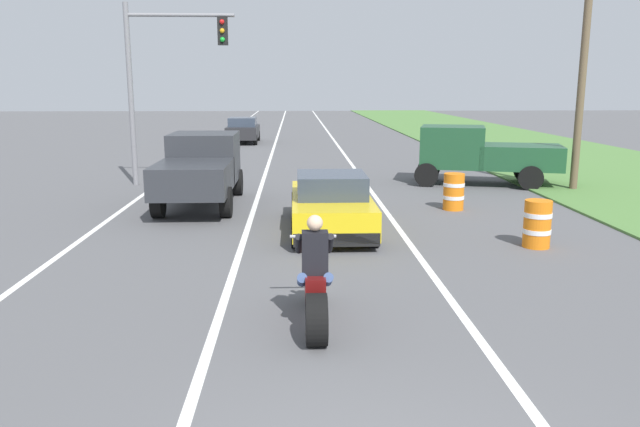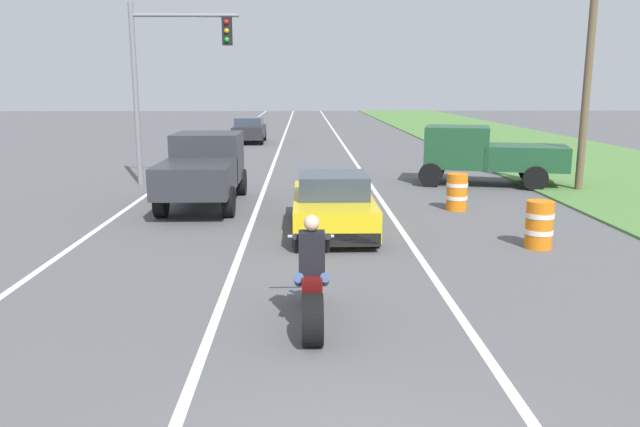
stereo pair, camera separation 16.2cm
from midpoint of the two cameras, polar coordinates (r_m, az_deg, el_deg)
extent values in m
cube|color=white|center=(24.67, -12.81, 3.62)|extent=(0.14, 120.00, 0.01)
cube|color=white|center=(24.31, 4.11, 3.77)|extent=(0.14, 120.00, 0.01)
cube|color=white|center=(24.23, -4.41, 3.73)|extent=(0.14, 120.00, 0.01)
cube|color=#517F3D|center=(27.23, 25.86, 3.53)|extent=(10.00, 120.00, 0.06)
cylinder|color=black|center=(8.22, -0.12, -9.72)|extent=(0.28, 0.69, 0.69)
cylinder|color=black|center=(9.68, -0.35, -6.56)|extent=(0.12, 0.63, 0.63)
cube|color=#590F0F|center=(8.90, -0.25, -6.21)|extent=(0.28, 1.10, 0.36)
cylinder|color=#B2B2B7|center=(9.50, -0.34, -4.61)|extent=(0.08, 0.36, 0.73)
cylinder|color=#A5A5AA|center=(9.37, -0.34, -2.12)|extent=(0.70, 0.05, 0.05)
cube|color=black|center=(8.55, -0.22, -3.62)|extent=(0.36, 0.24, 0.60)
sphere|color=beige|center=(8.44, -0.22, -0.87)|extent=(0.22, 0.22, 0.22)
cylinder|color=#384C7A|center=(8.69, -1.42, -6.12)|extent=(0.14, 0.47, 0.32)
cylinder|color=black|center=(8.82, -1.70, -2.80)|extent=(0.10, 0.51, 0.40)
cylinder|color=#384C7A|center=(8.69, 0.97, -6.10)|extent=(0.14, 0.47, 0.32)
cylinder|color=black|center=(8.83, 1.16, -2.78)|extent=(0.10, 0.51, 0.40)
cube|color=yellow|center=(14.53, 1.48, 0.51)|extent=(1.80, 4.30, 0.64)
cube|color=#333D4C|center=(14.23, 1.53, 2.64)|extent=(1.56, 1.70, 0.52)
cube|color=black|center=(12.59, 1.96, -2.37)|extent=(1.76, 0.20, 0.28)
cylinder|color=black|center=(16.12, -1.66, 0.87)|extent=(0.24, 0.64, 0.64)
cylinder|color=black|center=(16.20, 4.01, 0.90)|extent=(0.24, 0.64, 0.64)
cylinder|color=black|center=(12.99, -1.68, -1.78)|extent=(0.24, 0.64, 0.64)
cylinder|color=black|center=(13.09, 5.34, -1.73)|extent=(0.24, 0.64, 0.64)
cube|color=#2D3035|center=(18.65, -9.98, 5.16)|extent=(1.90, 2.10, 1.40)
cube|color=#333D4C|center=(18.95, -9.87, 6.44)|extent=(1.67, 0.29, 0.57)
cube|color=#2D3035|center=(16.48, -11.06, 3.22)|extent=(1.90, 2.70, 0.80)
cylinder|color=black|center=(19.69, -12.06, 2.83)|extent=(0.28, 0.80, 0.80)
cylinder|color=black|center=(19.44, -7.01, 2.89)|extent=(0.28, 0.80, 0.80)
cylinder|color=black|center=(16.45, -14.14, 1.02)|extent=(0.28, 0.80, 0.80)
cylinder|color=black|center=(16.16, -8.11, 1.07)|extent=(0.28, 0.80, 0.80)
cube|color=#1E4C2D|center=(21.92, 12.67, 6.00)|extent=(2.52, 2.38, 1.40)
cube|color=#333D4C|center=(21.89, 11.79, 7.05)|extent=(0.71, 1.69, 0.57)
cube|color=#1E4C2D|center=(22.03, 18.51, 4.93)|extent=(3.10, 2.53, 0.80)
cylinder|color=black|center=(21.18, 10.35, 3.51)|extent=(0.85, 0.48, 0.80)
cylinder|color=black|center=(22.91, 10.60, 4.11)|extent=(0.85, 0.48, 0.80)
cylinder|color=black|center=(21.27, 19.40, 3.07)|extent=(0.85, 0.48, 0.80)
cylinder|color=black|center=(22.99, 18.98, 3.70)|extent=(0.85, 0.48, 0.80)
cylinder|color=gray|center=(22.02, -16.37, 10.33)|extent=(0.18, 0.18, 6.00)
cylinder|color=gray|center=(21.76, -12.08, 17.39)|extent=(3.52, 0.12, 0.12)
cube|color=black|center=(21.52, -8.31, 16.25)|extent=(0.32, 0.24, 0.90)
sphere|color=red|center=(21.41, -8.38, 17.03)|extent=(0.16, 0.16, 0.16)
sphere|color=orange|center=(21.38, -8.36, 16.28)|extent=(0.16, 0.16, 0.16)
sphere|color=green|center=(21.36, -8.33, 15.53)|extent=(0.16, 0.16, 0.16)
cylinder|color=brown|center=(21.52, 23.66, 12.15)|extent=(0.24, 0.24, 7.75)
cylinder|color=orange|center=(13.74, 19.82, -0.96)|extent=(0.56, 0.56, 1.00)
cylinder|color=white|center=(13.70, 19.88, -0.15)|extent=(0.58, 0.58, 0.10)
cylinder|color=white|center=(13.77, 19.78, -1.57)|extent=(0.58, 0.58, 0.10)
cylinder|color=orange|center=(17.31, 12.73, 1.94)|extent=(0.56, 0.56, 1.00)
cylinder|color=white|center=(17.28, 12.76, 2.60)|extent=(0.58, 0.58, 0.10)
cylinder|color=white|center=(17.34, 12.71, 1.45)|extent=(0.58, 0.58, 0.10)
cube|color=#262628|center=(37.31, -6.37, 7.48)|extent=(1.76, 4.00, 0.70)
cube|color=#333D4C|center=(37.08, -6.42, 8.38)|extent=(1.56, 2.00, 0.50)
cylinder|color=black|center=(38.80, -7.38, 7.10)|extent=(0.20, 0.60, 0.60)
cylinder|color=black|center=(38.67, -5.00, 7.14)|extent=(0.20, 0.60, 0.60)
cylinder|color=black|center=(36.03, -7.82, 6.74)|extent=(0.20, 0.60, 0.60)
cylinder|color=black|center=(35.89, -5.26, 6.78)|extent=(0.20, 0.60, 0.60)
camera|label=1|loc=(0.08, -89.60, 0.08)|focal=34.81mm
camera|label=2|loc=(0.08, 90.40, -0.08)|focal=34.81mm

